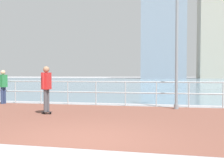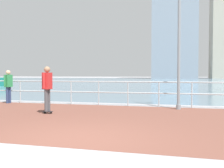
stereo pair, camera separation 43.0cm
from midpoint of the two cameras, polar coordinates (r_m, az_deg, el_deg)
The scene contains 8 objects.
ground at distance 45.43m, azimuth 11.87°, elevation 0.25°, with size 220.00×220.00×0.00m, color #9E9EA3.
brick_paving at distance 8.59m, azimuth 0.48°, elevation -7.57°, with size 28.00×6.99×0.01m, color brown.
harbor_water at distance 56.77m, azimuth 12.39°, elevation 0.62°, with size 180.00×88.00×0.00m, color slate.
waterfront_railing at distance 11.91m, azimuth 4.55°, elevation -1.09°, with size 25.25×0.06×1.14m.
lamppost at distance 11.29m, azimuth 16.36°, elevation 10.72°, with size 0.81×0.40×5.70m.
skateboarder at distance 9.80m, azimuth -12.80°, elevation -0.27°, with size 0.40×0.55×1.74m.
bystander at distance 13.95m, azimuth -20.95°, elevation 0.04°, with size 0.29×0.56×1.66m.
tower_beige at distance 92.72m, azimuth 13.78°, elevation 13.30°, with size 14.40×13.36×40.69m.
Camera 2 is at (2.25, -5.31, 1.45)m, focal length 41.73 mm.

